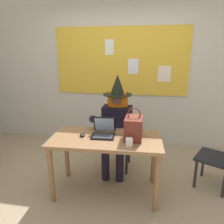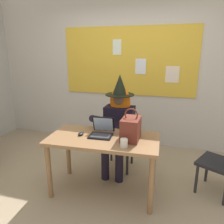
% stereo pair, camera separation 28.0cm
% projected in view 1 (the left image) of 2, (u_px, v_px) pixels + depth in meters
% --- Properties ---
extents(ground_plane, '(24.00, 24.00, 0.00)m').
position_uv_depth(ground_plane, '(101.00, 192.00, 2.76)').
color(ground_plane, tan).
extents(wall_back_bulletin, '(5.29, 1.84, 2.92)m').
position_uv_depth(wall_back_bulletin, '(121.00, 66.00, 3.95)').
color(wall_back_bulletin, beige).
rests_on(wall_back_bulletin, ground).
extents(desk_main, '(1.35, 0.73, 0.74)m').
position_uv_depth(desk_main, '(106.00, 145.00, 2.61)').
color(desk_main, '#8E6642').
rests_on(desk_main, ground).
extents(chair_at_desk, '(0.42, 0.42, 0.89)m').
position_uv_depth(chair_at_desk, '(118.00, 135.00, 3.29)').
color(chair_at_desk, '#4C1E19').
rests_on(chair_at_desk, ground).
extents(person_costumed, '(0.59, 0.67, 1.42)m').
position_uv_depth(person_costumed, '(117.00, 120.00, 3.10)').
color(person_costumed, black).
rests_on(person_costumed, ground).
extents(laptop, '(0.29, 0.30, 0.22)m').
position_uv_depth(laptop, '(104.00, 131.00, 2.64)').
color(laptop, black).
rests_on(laptop, desk_main).
extents(computer_mouse, '(0.06, 0.11, 0.03)m').
position_uv_depth(computer_mouse, '(82.00, 135.00, 2.61)').
color(computer_mouse, black).
rests_on(computer_mouse, desk_main).
extents(handbag, '(0.20, 0.30, 0.38)m').
position_uv_depth(handbag, '(134.00, 128.00, 2.51)').
color(handbag, maroon).
rests_on(handbag, desk_main).
extents(coffee_mug, '(0.08, 0.08, 0.09)m').
position_uv_depth(coffee_mug, '(129.00, 142.00, 2.32)').
color(coffee_mug, silver).
rests_on(coffee_mug, desk_main).
extents(chair_extra_corner, '(0.57, 0.57, 0.88)m').
position_uv_depth(chair_extra_corner, '(223.00, 154.00, 2.70)').
color(chair_extra_corner, black).
rests_on(chair_extra_corner, ground).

